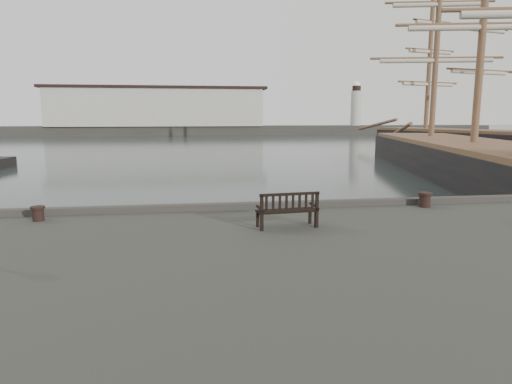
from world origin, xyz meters
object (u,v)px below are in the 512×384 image
bench (287,216)px  tall_ship_far (473,146)px  bollard_right (425,200)px  bollard_left (38,214)px  tall_ship_main (472,167)px

bench → tall_ship_far: 47.84m
bench → bollard_right: bench is taller
bench → bollard_left: bench is taller
bollard_left → tall_ship_far: (35.83, 35.80, -0.96)m
bollard_right → tall_ship_far: 43.70m
bollard_right → tall_ship_far: tall_ship_far is taller
bollard_left → tall_ship_main: (23.11, 16.87, -1.06)m
bollard_left → bollard_right: bearing=1.2°
tall_ship_main → tall_ship_far: size_ratio=1.28×
bench → bollard_right: size_ratio=3.50×
bollard_left → bollard_right: 10.49m
bench → tall_ship_main: 25.19m
bollard_right → tall_ship_main: 20.93m
bollard_right → tall_ship_main: size_ratio=0.01×
bench → tall_ship_main: (17.08, 18.47, -1.14)m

